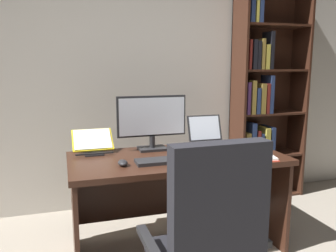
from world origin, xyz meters
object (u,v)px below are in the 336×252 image
(monitor, at_px, (152,122))
(pen, at_px, (198,150))
(bookshelf, at_px, (262,99))
(laptop, at_px, (209,139))
(reading_stand_with_book, at_px, (93,142))
(computer_mouse, at_px, (123,163))
(open_binder, at_px, (241,156))
(notepad, at_px, (195,151))
(desk, at_px, (174,179))
(keyboard, at_px, (166,160))

(monitor, xyz_separation_m, pen, (0.32, -0.17, -0.21))
(bookshelf, bearing_deg, laptop, -146.47)
(laptop, relative_size, reading_stand_with_book, 1.03)
(computer_mouse, bearing_deg, pen, 18.60)
(open_binder, relative_size, notepad, 2.46)
(desk, bearing_deg, keyboard, -121.52)
(laptop, bearing_deg, bookshelf, 33.53)
(computer_mouse, distance_m, reading_stand_with_book, 0.47)
(monitor, distance_m, reading_stand_with_book, 0.48)
(computer_mouse, height_order, reading_stand_with_book, reading_stand_with_book)
(notepad, bearing_deg, pen, 0.00)
(laptop, distance_m, notepad, 0.27)
(monitor, height_order, reading_stand_with_book, monitor)
(bookshelf, xyz_separation_m, computer_mouse, (-1.63, -0.94, -0.29))
(notepad, bearing_deg, desk, 178.28)
(notepad, bearing_deg, laptop, 42.11)
(laptop, relative_size, computer_mouse, 3.03)
(reading_stand_with_book, xyz_separation_m, pen, (0.78, -0.23, -0.07))
(computer_mouse, distance_m, open_binder, 0.85)
(monitor, bearing_deg, reading_stand_with_book, 172.69)
(monitor, bearing_deg, notepad, -29.73)
(laptop, xyz_separation_m, notepad, (-0.20, -0.18, -0.05))
(desk, bearing_deg, computer_mouse, -153.62)
(computer_mouse, relative_size, open_binder, 0.20)
(open_binder, height_order, pen, open_binder)
(bookshelf, relative_size, pen, 16.08)
(bookshelf, bearing_deg, monitor, -157.17)
(desk, height_order, bookshelf, bookshelf)
(monitor, bearing_deg, pen, -28.16)
(bookshelf, distance_m, reading_stand_with_book, 1.88)
(laptop, distance_m, computer_mouse, 0.89)
(keyboard, xyz_separation_m, notepad, (0.30, 0.21, -0.01))
(desk, xyz_separation_m, keyboard, (-0.13, -0.21, 0.21))
(monitor, distance_m, laptop, 0.53)
(desk, distance_m, monitor, 0.48)
(monitor, distance_m, computer_mouse, 0.53)
(desk, relative_size, reading_stand_with_book, 5.14)
(desk, xyz_separation_m, open_binder, (0.42, -0.26, 0.21))
(computer_mouse, bearing_deg, notepad, 19.18)
(monitor, distance_m, keyboard, 0.43)
(bookshelf, height_order, laptop, bookshelf)
(bookshelf, height_order, computer_mouse, bookshelf)
(desk, height_order, laptop, laptop)
(monitor, relative_size, open_binder, 1.07)
(monitor, height_order, notepad, monitor)
(pen, bearing_deg, notepad, 180.00)
(desk, height_order, notepad, notepad)
(open_binder, distance_m, pen, 0.35)
(open_binder, bearing_deg, desk, 158.40)
(laptop, relative_size, keyboard, 0.75)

